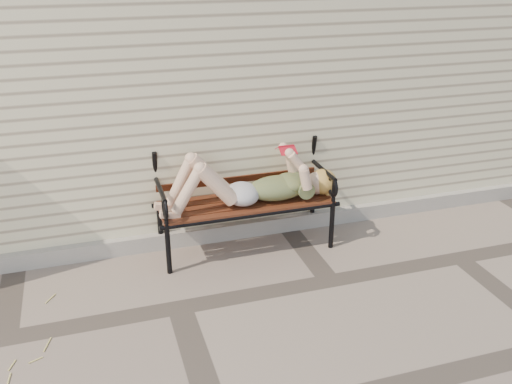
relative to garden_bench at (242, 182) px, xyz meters
name	(u,v)px	position (x,y,z in m)	size (l,w,h in m)	color
ground	(180,307)	(-0.75, -0.85, -0.61)	(80.00, 80.00, 0.00)	gray
house_wall	(124,46)	(-0.75, 2.15, 0.89)	(8.00, 4.00, 3.00)	beige
foundation_strip	(160,241)	(-0.75, 0.12, -0.53)	(8.00, 0.10, 0.15)	#B0A99F
garden_bench	(242,182)	(0.00, 0.00, 0.00)	(1.68, 0.67, 1.09)	black
reading_woman	(248,183)	(0.01, -0.13, 0.04)	(1.59, 0.36, 0.50)	#0A3D49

